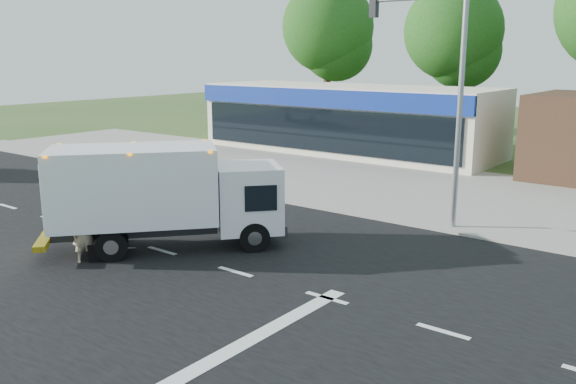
{
  "coord_description": "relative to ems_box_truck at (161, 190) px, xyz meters",
  "views": [
    {
      "loc": [
        10.73,
        -11.55,
        5.78
      ],
      "look_at": [
        -0.35,
        2.79,
        1.7
      ],
      "focal_mm": 38.0,
      "sensor_mm": 36.0,
      "label": 1
    }
  ],
  "objects": [
    {
      "name": "ground",
      "position": [
        3.19,
        -0.23,
        -1.82
      ],
      "size": [
        120.0,
        120.0,
        0.0
      ],
      "primitive_type": "plane",
      "color": "#385123",
      "rests_on": "ground"
    },
    {
      "name": "road_asphalt",
      "position": [
        3.19,
        -0.23,
        -1.82
      ],
      "size": [
        60.0,
        14.0,
        0.02
      ],
      "primitive_type": "cube",
      "color": "black",
      "rests_on": "ground"
    },
    {
      "name": "sidewalk",
      "position": [
        3.19,
        7.97,
        -1.76
      ],
      "size": [
        60.0,
        2.4,
        0.12
      ],
      "primitive_type": "cube",
      "color": "gray",
      "rests_on": "ground"
    },
    {
      "name": "parking_apron",
      "position": [
        3.19,
        13.77,
        -1.81
      ],
      "size": [
        60.0,
        9.0,
        0.02
      ],
      "primitive_type": "cube",
      "color": "gray",
      "rests_on": "ground"
    },
    {
      "name": "lane_markings",
      "position": [
        4.54,
        -1.58,
        -1.8
      ],
      "size": [
        55.2,
        7.0,
        0.01
      ],
      "color": "silver",
      "rests_on": "road_asphalt"
    },
    {
      "name": "ems_box_truck",
      "position": [
        0.0,
        0.0,
        0.0
      ],
      "size": [
        6.32,
        6.81,
        3.16
      ],
      "rotation": [
        0.0,
        0.0,
        0.86
      ],
      "color": "black",
      "rests_on": "ground"
    },
    {
      "name": "emergency_worker",
      "position": [
        -0.8,
        -2.21,
        -0.92
      ],
      "size": [
        0.68,
        0.75,
        1.83
      ],
      "rotation": [
        0.0,
        0.0,
        1.02
      ],
      "color": "tan",
      "rests_on": "ground"
    },
    {
      "name": "retail_strip_mall",
      "position": [
        -5.81,
        19.7,
        0.19
      ],
      "size": [
        18.0,
        6.2,
        4.0
      ],
      "color": "beige",
      "rests_on": "ground"
    },
    {
      "name": "traffic_signal_pole",
      "position": [
        5.54,
        7.37,
        3.1
      ],
      "size": [
        3.51,
        0.25,
        8.0
      ],
      "color": "gray",
      "rests_on": "ground"
    },
    {
      "name": "background_trees",
      "position": [
        2.34,
        27.94,
        5.56
      ],
      "size": [
        36.77,
        7.39,
        12.1
      ],
      "color": "#332114",
      "rests_on": "ground"
    }
  ]
}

